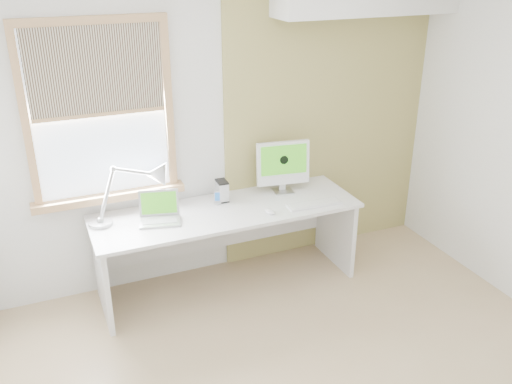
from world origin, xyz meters
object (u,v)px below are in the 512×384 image
desk_lamp (149,183)px  external_drive (222,191)px  laptop (160,213)px  desk (225,227)px  imac (283,164)px

desk_lamp → external_drive: (0.60, -0.05, -0.14)m
desk_lamp → laptop: desk_lamp is taller
desk → external_drive: (0.03, 0.13, 0.28)m
imac → desk_lamp: bearing=176.1°
desk → laptop: 0.60m
external_drive → desk: bearing=-102.6°
desk → laptop: (-0.55, -0.03, 0.25)m
desk → imac: bearing=9.7°
imac → laptop: bearing=-173.5°
laptop → external_drive: size_ratio=2.04×
laptop → desk: bearing=3.0°
laptop → external_drive: laptop is taller
desk_lamp → desk: bearing=-17.5°
desk_lamp → imac: 1.15m
desk → desk_lamp: (-0.57, 0.18, 0.43)m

